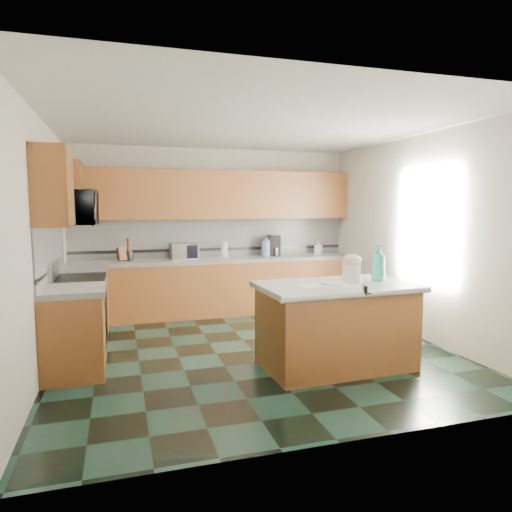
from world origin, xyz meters
name	(u,v)px	position (x,y,z in m)	size (l,w,h in m)	color
floor	(253,350)	(0.00, 0.00, 0.00)	(4.60, 4.60, 0.00)	black
ceiling	(252,124)	(0.00, 0.00, 2.70)	(4.60, 4.60, 0.00)	white
wall_back	(214,231)	(0.00, 2.32, 1.35)	(4.60, 0.04, 2.70)	silver
wall_front	(345,263)	(0.00, -2.32, 1.35)	(4.60, 0.04, 2.70)	silver
wall_left	(40,245)	(-2.32, 0.00, 1.35)	(0.04, 4.60, 2.70)	silver
wall_right	(419,237)	(2.32, 0.00, 1.35)	(0.04, 4.60, 2.70)	silver
back_base_cab	(218,288)	(0.00, 2.00, 0.43)	(4.60, 0.60, 0.86)	#35200C
back_countertop	(218,260)	(0.00, 2.00, 0.89)	(4.60, 0.64, 0.06)	white
back_upper_cab	(215,195)	(0.00, 2.13, 1.94)	(4.60, 0.33, 0.78)	#35200C
back_backsplash	(214,238)	(0.00, 2.29, 1.24)	(4.60, 0.02, 0.63)	silver
back_accent_band	(214,249)	(0.00, 2.28, 1.04)	(4.60, 0.01, 0.05)	black
left_base_cab_rear	(84,304)	(-2.00, 1.29, 0.43)	(0.60, 0.82, 0.86)	#35200C
left_counter_rear	(83,271)	(-2.00, 1.29, 0.89)	(0.64, 0.82, 0.06)	white
left_base_cab_front	(74,334)	(-2.00, -0.24, 0.43)	(0.60, 0.72, 0.86)	#35200C
left_counter_front	(72,291)	(-2.00, -0.24, 0.89)	(0.64, 0.72, 0.06)	white
left_backsplash	(51,251)	(-2.29, 0.55, 1.24)	(0.02, 2.30, 0.63)	silver
left_accent_band	(52,267)	(-2.28, 0.55, 1.04)	(0.01, 2.30, 0.05)	black
left_upper_cab_rear	(70,192)	(-2.13, 1.42, 1.94)	(0.33, 1.09, 0.78)	#35200C
left_upper_cab_front	(53,187)	(-2.13, -0.24, 1.94)	(0.33, 0.72, 0.78)	#35200C
range_body	(80,317)	(-2.00, 0.50, 0.44)	(0.60, 0.76, 0.88)	#B7B7BC
range_oven_door	(105,319)	(-1.71, 0.50, 0.40)	(0.02, 0.68, 0.55)	black
range_cooktop	(78,279)	(-2.00, 0.50, 0.90)	(0.62, 0.78, 0.04)	black
range_handle	(107,287)	(-1.68, 0.50, 0.78)	(0.02, 0.02, 0.66)	#B7B7BC
range_backguard	(54,270)	(-2.26, 0.50, 1.02)	(0.06, 0.76, 0.18)	#B7B7BC
microwave	(75,208)	(-2.00, 0.50, 1.73)	(0.73, 0.50, 0.41)	#B7B7BC
island_base	(336,328)	(0.71, -0.80, 0.43)	(1.56, 0.89, 0.86)	#35200C
island_top	(336,286)	(0.71, -0.80, 0.89)	(1.66, 0.99, 0.06)	white
island_bullnose	(360,295)	(0.71, -1.30, 0.89)	(0.06, 0.06, 1.66)	white
treat_jar	(352,272)	(0.93, -0.73, 1.02)	(0.20, 0.20, 0.21)	silver
treat_jar_lid	(352,260)	(0.93, -0.73, 1.16)	(0.22, 0.22, 0.14)	#CD9597
treat_jar_knob	(352,256)	(0.93, -0.73, 1.21)	(0.02, 0.02, 0.07)	tan
treat_jar_knob_end_l	(349,256)	(0.89, -0.73, 1.21)	(0.04, 0.04, 0.04)	tan
treat_jar_knob_end_r	(355,256)	(0.96, -0.73, 1.21)	(0.04, 0.04, 0.04)	tan
soap_bottle_island	(378,263)	(1.26, -0.74, 1.12)	(0.15, 0.16, 0.40)	teal
paper_sheet_a	(334,284)	(0.69, -0.79, 0.92)	(0.31, 0.23, 0.00)	white
paper_sheet_b	(314,285)	(0.43, -0.84, 0.92)	(0.31, 0.23, 0.00)	white
clamp_body	(365,290)	(0.78, -1.28, 0.93)	(0.03, 0.10, 0.09)	black
clamp_handle	(368,293)	(0.78, -1.34, 0.91)	(0.02, 0.02, 0.07)	black
knife_block	(122,254)	(-1.49, 2.05, 1.02)	(0.11, 0.09, 0.21)	#472814
utensil_crock	(129,256)	(-1.38, 2.08, 0.99)	(0.11, 0.11, 0.14)	black
utensil_bundle	(129,245)	(-1.38, 2.08, 1.16)	(0.07, 0.07, 0.21)	#472814
toaster_oven	(184,251)	(-0.54, 2.05, 1.04)	(0.43, 0.29, 0.25)	#B7B7BC
toaster_oven_door	(185,252)	(-0.54, 1.91, 1.04)	(0.39, 0.01, 0.21)	black
paper_towel	(224,250)	(0.13, 2.10, 1.05)	(0.11, 0.11, 0.25)	white
paper_towel_base	(224,257)	(0.13, 2.10, 0.93)	(0.17, 0.17, 0.01)	#B7B7BC
water_jug	(266,248)	(0.84, 2.06, 1.05)	(0.16, 0.16, 0.27)	#658ACF
water_jug_neck	(266,239)	(0.84, 2.06, 1.21)	(0.08, 0.08, 0.04)	#658ACF
coffee_maker	(274,246)	(0.99, 2.08, 1.09)	(0.21, 0.23, 0.35)	black
coffee_carafe	(275,252)	(0.99, 2.03, 0.99)	(0.14, 0.14, 0.14)	black
soap_bottle_back	(318,248)	(1.80, 2.05, 1.04)	(0.11, 0.11, 0.24)	white
soap_back_cap	(318,240)	(1.80, 2.05, 1.18)	(0.02, 0.02, 0.03)	red
window_light_proxy	(427,226)	(2.29, -0.20, 1.50)	(0.02, 1.40, 1.10)	white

